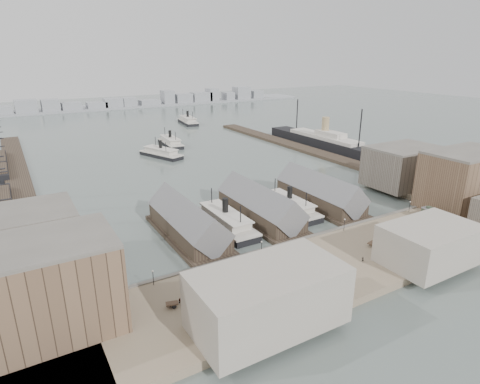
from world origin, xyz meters
TOP-DOWN VIEW (x-y plane):
  - ground at (0.00, 0.00)m, footprint 900.00×900.00m
  - quay at (0.00, -20.00)m, footprint 180.00×30.00m
  - seawall at (0.00, -5.20)m, footprint 180.00×1.20m
  - west_wharf at (-68.00, 100.00)m, footprint 10.00×220.00m
  - east_wharf at (78.00, 90.00)m, footprint 10.00×180.00m
  - ferry_shed_west at (-26.00, 16.88)m, footprint 14.00×42.00m
  - ferry_shed_center at (0.00, 16.88)m, footprint 14.00×42.00m
  - ferry_shed_east at (26.00, 16.88)m, footprint 14.00×42.00m
  - warehouse_west_front at (-70.00, -12.00)m, footprint 32.00×18.00m
  - warehouse_west_back at (-70.00, 18.00)m, footprint 26.00×20.00m
  - warehouse_east_front at (66.00, -12.00)m, footprint 30.00×18.00m
  - warehouse_east_back at (68.00, 15.00)m, footprint 28.00×20.00m
  - street_bldg_center at (20.00, -32.00)m, footprint 24.00×16.00m
  - street_bldg_west at (-30.00, -32.00)m, footprint 30.00×16.00m
  - lamp_post_far_w at (-45.00, -7.00)m, footprint 0.44×0.44m
  - lamp_post_near_w at (-15.00, -7.00)m, footprint 0.44×0.44m
  - lamp_post_near_e at (15.00, -7.00)m, footprint 0.44×0.44m
  - lamp_post_far_e at (45.00, -7.00)m, footprint 0.44×0.44m
  - far_shore at (-2.07, 334.14)m, footprint 500.00×40.00m
  - ferry_docked_west at (-13.00, 17.05)m, footprint 8.93×29.78m
  - ferry_docked_east at (13.00, 17.83)m, footprint 8.32×27.74m
  - ferry_open_near at (1.21, 116.44)m, footprint 17.44×27.96m
  - ferry_open_mid at (15.84, 140.55)m, footprint 9.79×27.89m
  - ferry_open_far at (56.59, 208.39)m, footprint 12.62×30.97m
  - ocean_steamer at (92.00, 88.40)m, footprint 12.42×90.78m
  - tram at (44.30, -17.92)m, footprint 3.65×11.19m
  - horse_cart_left at (-42.55, -16.88)m, footprint 4.90×2.61m
  - horse_cart_center at (-6.34, -21.34)m, footprint 5.00×2.32m
  - horse_cart_right at (16.18, -19.03)m, footprint 4.80×2.58m
  - pedestrian_0 at (-52.94, -14.80)m, footprint 0.48×0.66m
  - pedestrian_1 at (-39.41, -19.73)m, footprint 1.00×0.89m
  - pedestrian_2 at (-15.97, -13.76)m, footprint 1.13×1.31m
  - pedestrian_3 at (-13.11, -20.74)m, footprint 1.14×0.70m
  - pedestrian_4 at (-9.68, -10.80)m, footprint 0.99×0.85m
  - pedestrian_5 at (5.24, -23.85)m, footprint 0.61×0.69m
  - pedestrian_6 at (25.99, -14.50)m, footprint 1.00×0.92m
  - pedestrian_7 at (26.47, -25.93)m, footprint 1.20×0.72m
  - pedestrian_8 at (36.92, -14.09)m, footprint 0.48×0.96m
  - pedestrian_9 at (59.60, -21.13)m, footprint 1.00×0.94m

SIDE VIEW (x-z plane):
  - ground at x=0.00m, z-range 0.00..0.00m
  - west_wharf at x=-68.00m, z-range 0.00..1.60m
  - east_wharf at x=78.00m, z-range 0.00..1.60m
  - quay at x=0.00m, z-range 0.00..2.00m
  - seawall at x=0.00m, z-range 0.00..2.30m
  - ferry_open_near at x=1.21m, z-range -2.55..7.05m
  - ferry_open_mid at x=15.84m, z-range -2.61..7.20m
  - ferry_docked_east at x=13.00m, z-range -2.63..7.28m
  - ferry_docked_west at x=-13.00m, z-range -2.82..7.81m
  - ferry_open_far at x=56.59m, z-range -2.86..7.89m
  - pedestrian_5 at x=5.24m, z-range 2.00..3.57m
  - pedestrian_8 at x=36.92m, z-range 2.00..3.58m
  - horse_cart_right at x=16.18m, z-range 2.01..3.59m
  - horse_cart_center at x=-6.34m, z-range 2.01..3.63m
  - pedestrian_6 at x=25.99m, z-range 2.00..3.66m
  - pedestrian_4 at x=-9.68m, z-range 2.00..3.71m
  - pedestrian_1 at x=-39.41m, z-range 2.00..3.71m
  - pedestrian_9 at x=59.60m, z-range 2.00..3.71m
  - horse_cart_left at x=-42.55m, z-range 1.99..3.72m
  - pedestrian_2 at x=-15.97m, z-range 2.00..3.76m
  - pedestrian_0 at x=-52.94m, z-range 2.00..3.80m
  - pedestrian_7 at x=26.47m, z-range 2.00..3.81m
  - pedestrian_3 at x=-13.11m, z-range 2.00..3.82m
  - ocean_steamer at x=92.00m, z-range -5.17..12.98m
  - far_shore at x=-2.07m, z-range -3.96..11.77m
  - tram at x=44.30m, z-range 2.05..5.97m
  - ferry_shed_west at x=-26.00m, z-range -1.66..10.94m
  - ferry_shed_center at x=0.00m, z-range -1.66..10.94m
  - ferry_shed_east at x=26.00m, z-range -1.66..10.94m
  - lamp_post_far_w at x=-45.00m, z-range 2.75..6.67m
  - lamp_post_near_w at x=-15.00m, z-range 2.75..6.67m
  - lamp_post_near_e at x=15.00m, z-range 2.75..6.67m
  - lamp_post_far_e at x=45.00m, z-range 2.75..6.67m
  - street_bldg_center at x=20.00m, z-range 2.00..12.00m
  - street_bldg_west at x=-30.00m, z-range 2.00..14.00m
  - warehouse_west_back at x=-70.00m, z-range 2.00..16.00m
  - warehouse_east_back at x=68.00m, z-range 2.00..17.00m
  - warehouse_west_front at x=-70.00m, z-range 2.00..20.00m
  - warehouse_east_front at x=66.00m, z-range 2.00..21.00m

